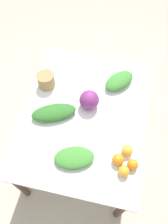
{
  "coord_description": "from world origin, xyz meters",
  "views": [
    {
      "loc": [
        0.88,
        0.19,
        2.24
      ],
      "look_at": [
        0.0,
        0.0,
        0.75
      ],
      "focal_mm": 35.0,
      "sensor_mm": 36.0,
      "label": 1
    }
  ],
  "objects_px": {
    "cabbage_purple": "(89,100)",
    "greens_bunch_dandelion": "(54,112)",
    "orange_3": "(133,164)",
    "paper_bag": "(46,80)",
    "greens_bunch_chard": "(74,158)",
    "orange_0": "(124,171)",
    "greens_bunch_kale": "(119,81)",
    "orange_1": "(118,160)",
    "orange_2": "(127,150)"
  },
  "relations": [
    {
      "from": "greens_bunch_kale",
      "to": "orange_3",
      "type": "xyz_separation_m",
      "value": [
        0.71,
        0.19,
        -0.0
      ]
    },
    {
      "from": "orange_0",
      "to": "greens_bunch_chard",
      "type": "bearing_deg",
      "value": -93.73
    },
    {
      "from": "greens_bunch_chard",
      "to": "greens_bunch_dandelion",
      "type": "bearing_deg",
      "value": -142.82
    },
    {
      "from": "cabbage_purple",
      "to": "orange_1",
      "type": "distance_m",
      "value": 0.51
    },
    {
      "from": "orange_2",
      "to": "paper_bag",
      "type": "bearing_deg",
      "value": -122.1
    },
    {
      "from": "greens_bunch_dandelion",
      "to": "orange_0",
      "type": "xyz_separation_m",
      "value": [
        0.34,
        0.59,
        -0.0
      ]
    },
    {
      "from": "greens_bunch_chard",
      "to": "greens_bunch_dandelion",
      "type": "distance_m",
      "value": 0.4
    },
    {
      "from": "greens_bunch_dandelion",
      "to": "orange_3",
      "type": "xyz_separation_m",
      "value": [
        0.28,
        0.65,
        -0.0
      ]
    },
    {
      "from": "cabbage_purple",
      "to": "greens_bunch_dandelion",
      "type": "bearing_deg",
      "value": -59.22
    },
    {
      "from": "greens_bunch_dandelion",
      "to": "orange_3",
      "type": "height_order",
      "value": "greens_bunch_dandelion"
    },
    {
      "from": "orange_2",
      "to": "orange_3",
      "type": "relative_size",
      "value": 1.07
    },
    {
      "from": "greens_bunch_dandelion",
      "to": "orange_0",
      "type": "distance_m",
      "value": 0.69
    },
    {
      "from": "paper_bag",
      "to": "orange_3",
      "type": "distance_m",
      "value": 0.98
    },
    {
      "from": "orange_1",
      "to": "cabbage_purple",
      "type": "bearing_deg",
      "value": -145.19
    },
    {
      "from": "greens_bunch_chard",
      "to": "greens_bunch_dandelion",
      "type": "relative_size",
      "value": 0.8
    },
    {
      "from": "cabbage_purple",
      "to": "paper_bag",
      "type": "bearing_deg",
      "value": -108.02
    },
    {
      "from": "paper_bag",
      "to": "greens_bunch_chard",
      "type": "relative_size",
      "value": 0.51
    },
    {
      "from": "greens_bunch_chard",
      "to": "orange_1",
      "type": "relative_size",
      "value": 3.38
    },
    {
      "from": "greens_bunch_kale",
      "to": "orange_0",
      "type": "distance_m",
      "value": 0.78
    },
    {
      "from": "orange_1",
      "to": "orange_2",
      "type": "distance_m",
      "value": 0.1
    },
    {
      "from": "greens_bunch_chard",
      "to": "greens_bunch_dandelion",
      "type": "xyz_separation_m",
      "value": [
        -0.32,
        -0.24,
        0.01
      ]
    },
    {
      "from": "orange_0",
      "to": "orange_2",
      "type": "relative_size",
      "value": 0.94
    },
    {
      "from": "greens_bunch_dandelion",
      "to": "orange_0",
      "type": "bearing_deg",
      "value": 60.01
    },
    {
      "from": "greens_bunch_kale",
      "to": "orange_0",
      "type": "relative_size",
      "value": 3.73
    },
    {
      "from": "greens_bunch_kale",
      "to": "orange_0",
      "type": "xyz_separation_m",
      "value": [
        0.77,
        0.14,
        -0.0
      ]
    },
    {
      "from": "greens_bunch_chard",
      "to": "orange_0",
      "type": "distance_m",
      "value": 0.35
    },
    {
      "from": "cabbage_purple",
      "to": "greens_bunch_kale",
      "type": "bearing_deg",
      "value": 143.09
    },
    {
      "from": "greens_bunch_chard",
      "to": "orange_1",
      "type": "xyz_separation_m",
      "value": [
        -0.05,
        0.3,
        0.01
      ]
    },
    {
      "from": "greens_bunch_dandelion",
      "to": "cabbage_purple",
      "type": "bearing_deg",
      "value": 120.78
    },
    {
      "from": "greens_bunch_dandelion",
      "to": "orange_1",
      "type": "relative_size",
      "value": 4.2
    },
    {
      "from": "orange_0",
      "to": "orange_1",
      "type": "distance_m",
      "value": 0.09
    },
    {
      "from": "greens_bunch_kale",
      "to": "orange_2",
      "type": "relative_size",
      "value": 3.51
    },
    {
      "from": "paper_bag",
      "to": "orange_0",
      "type": "bearing_deg",
      "value": 50.0
    },
    {
      "from": "cabbage_purple",
      "to": "orange_3",
      "type": "xyz_separation_m",
      "value": [
        0.43,
        0.4,
        -0.04
      ]
    },
    {
      "from": "paper_bag",
      "to": "greens_bunch_kale",
      "type": "distance_m",
      "value": 0.62
    },
    {
      "from": "cabbage_purple",
      "to": "orange_1",
      "type": "bearing_deg",
      "value": 34.81
    },
    {
      "from": "greens_bunch_chard",
      "to": "paper_bag",
      "type": "bearing_deg",
      "value": -146.91
    },
    {
      "from": "greens_bunch_chard",
      "to": "orange_3",
      "type": "bearing_deg",
      "value": 95.27
    },
    {
      "from": "orange_2",
      "to": "orange_0",
      "type": "bearing_deg",
      "value": -1.63
    },
    {
      "from": "greens_bunch_kale",
      "to": "orange_1",
      "type": "height_order",
      "value": "same"
    },
    {
      "from": "greens_bunch_dandelion",
      "to": "greens_bunch_kale",
      "type": "distance_m",
      "value": 0.63
    },
    {
      "from": "greens_bunch_dandelion",
      "to": "orange_3",
      "type": "relative_size",
      "value": 4.63
    },
    {
      "from": "paper_bag",
      "to": "orange_3",
      "type": "xyz_separation_m",
      "value": [
        0.56,
        0.8,
        -0.02
      ]
    },
    {
      "from": "cabbage_purple",
      "to": "orange_3",
      "type": "distance_m",
      "value": 0.59
    },
    {
      "from": "orange_1",
      "to": "greens_bunch_chard",
      "type": "bearing_deg",
      "value": -80.82
    },
    {
      "from": "cabbage_purple",
      "to": "greens_bunch_chard",
      "type": "height_order",
      "value": "cabbage_purple"
    },
    {
      "from": "greens_bunch_kale",
      "to": "cabbage_purple",
      "type": "bearing_deg",
      "value": -36.91
    },
    {
      "from": "cabbage_purple",
      "to": "orange_1",
      "type": "xyz_separation_m",
      "value": [
        0.42,
        0.29,
        -0.04
      ]
    },
    {
      "from": "paper_bag",
      "to": "greens_bunch_dandelion",
      "type": "bearing_deg",
      "value": 27.9
    },
    {
      "from": "cabbage_purple",
      "to": "orange_1",
      "type": "height_order",
      "value": "cabbage_purple"
    }
  ]
}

